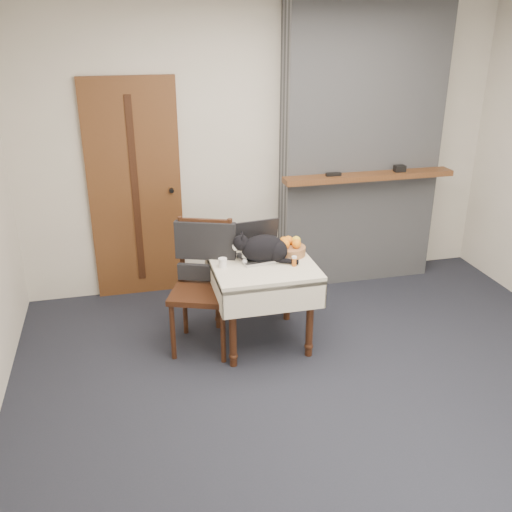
{
  "coord_description": "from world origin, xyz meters",
  "views": [
    {
      "loc": [
        -1.32,
        -3.1,
        2.44
      ],
      "look_at": [
        -0.38,
        0.77,
        0.78
      ],
      "focal_mm": 40.0,
      "sensor_mm": 36.0,
      "label": 1
    }
  ],
  "objects_px": {
    "cat": "(264,249)",
    "pill_bottle": "(294,261)",
    "door": "(135,191)",
    "cream_jar": "(223,263)",
    "laptop": "(260,248)",
    "fruit_basket": "(290,248)",
    "side_table": "(262,275)",
    "chair": "(204,267)"
  },
  "relations": [
    {
      "from": "cat",
      "to": "pill_bottle",
      "type": "xyz_separation_m",
      "value": [
        0.2,
        -0.14,
        -0.06
      ]
    },
    {
      "from": "door",
      "to": "cream_jar",
      "type": "relative_size",
      "value": 27.49
    },
    {
      "from": "door",
      "to": "laptop",
      "type": "height_order",
      "value": "door"
    },
    {
      "from": "door",
      "to": "fruit_basket",
      "type": "bearing_deg",
      "value": -43.04
    },
    {
      "from": "side_table",
      "to": "fruit_basket",
      "type": "relative_size",
      "value": 3.16
    },
    {
      "from": "laptop",
      "to": "cream_jar",
      "type": "distance_m",
      "value": 0.36
    },
    {
      "from": "cat",
      "to": "fruit_basket",
      "type": "xyz_separation_m",
      "value": [
        0.23,
        0.08,
        -0.05
      ]
    },
    {
      "from": "door",
      "to": "cream_jar",
      "type": "xyz_separation_m",
      "value": [
        0.57,
        -1.18,
        -0.26
      ]
    },
    {
      "from": "door",
      "to": "side_table",
      "type": "relative_size",
      "value": 2.56
    },
    {
      "from": "cream_jar",
      "to": "cat",
      "type": "bearing_deg",
      "value": 6.5
    },
    {
      "from": "cat",
      "to": "cream_jar",
      "type": "distance_m",
      "value": 0.34
    },
    {
      "from": "door",
      "to": "side_table",
      "type": "height_order",
      "value": "door"
    },
    {
      "from": "door",
      "to": "laptop",
      "type": "bearing_deg",
      "value": -48.84
    },
    {
      "from": "cat",
      "to": "pill_bottle",
      "type": "height_order",
      "value": "cat"
    },
    {
      "from": "cat",
      "to": "cream_jar",
      "type": "height_order",
      "value": "cat"
    },
    {
      "from": "cream_jar",
      "to": "chair",
      "type": "distance_m",
      "value": 0.2
    },
    {
      "from": "door",
      "to": "side_table",
      "type": "bearing_deg",
      "value": -52.52
    },
    {
      "from": "laptop",
      "to": "pill_bottle",
      "type": "height_order",
      "value": "laptop"
    },
    {
      "from": "pill_bottle",
      "to": "laptop",
      "type": "bearing_deg",
      "value": 128.07
    },
    {
      "from": "side_table",
      "to": "cat",
      "type": "bearing_deg",
      "value": 33.2
    },
    {
      "from": "pill_bottle",
      "to": "side_table",
      "type": "bearing_deg",
      "value": 148.61
    },
    {
      "from": "chair",
      "to": "fruit_basket",
      "type": "bearing_deg",
      "value": 19.09
    },
    {
      "from": "fruit_basket",
      "to": "chair",
      "type": "bearing_deg",
      "value": 178.2
    },
    {
      "from": "cat",
      "to": "fruit_basket",
      "type": "height_order",
      "value": "cat"
    },
    {
      "from": "cream_jar",
      "to": "side_table",
      "type": "bearing_deg",
      "value": 4.81
    },
    {
      "from": "door",
      "to": "cat",
      "type": "xyz_separation_m",
      "value": [
        0.9,
        -1.14,
        -0.19
      ]
    },
    {
      "from": "cat",
      "to": "pill_bottle",
      "type": "distance_m",
      "value": 0.25
    },
    {
      "from": "laptop",
      "to": "cat",
      "type": "height_order",
      "value": "laptop"
    },
    {
      "from": "door",
      "to": "chair",
      "type": "distance_m",
      "value": 1.18
    },
    {
      "from": "side_table",
      "to": "cream_jar",
      "type": "xyz_separation_m",
      "value": [
        -0.31,
        -0.03,
        0.15
      ]
    },
    {
      "from": "pill_bottle",
      "to": "chair",
      "type": "relative_size",
      "value": 0.08
    },
    {
      "from": "door",
      "to": "side_table",
      "type": "xyz_separation_m",
      "value": [
        0.89,
        -1.16,
        -0.41
      ]
    },
    {
      "from": "side_table",
      "to": "chair",
      "type": "bearing_deg",
      "value": 165.2
    },
    {
      "from": "laptop",
      "to": "pill_bottle",
      "type": "xyz_separation_m",
      "value": [
        0.2,
        -0.26,
        -0.03
      ]
    },
    {
      "from": "pill_bottle",
      "to": "cat",
      "type": "bearing_deg",
      "value": 144.21
    },
    {
      "from": "fruit_basket",
      "to": "door",
      "type": "bearing_deg",
      "value": 136.96
    },
    {
      "from": "side_table",
      "to": "fruit_basket",
      "type": "bearing_deg",
      "value": 20.57
    },
    {
      "from": "cat",
      "to": "door",
      "type": "bearing_deg",
      "value": 136.27
    },
    {
      "from": "side_table",
      "to": "fruit_basket",
      "type": "distance_m",
      "value": 0.32
    },
    {
      "from": "laptop",
      "to": "pill_bottle",
      "type": "relative_size",
      "value": 5.09
    },
    {
      "from": "cat",
      "to": "cream_jar",
      "type": "xyz_separation_m",
      "value": [
        -0.33,
        -0.04,
        -0.07
      ]
    },
    {
      "from": "door",
      "to": "cream_jar",
      "type": "distance_m",
      "value": 1.34
    }
  ]
}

